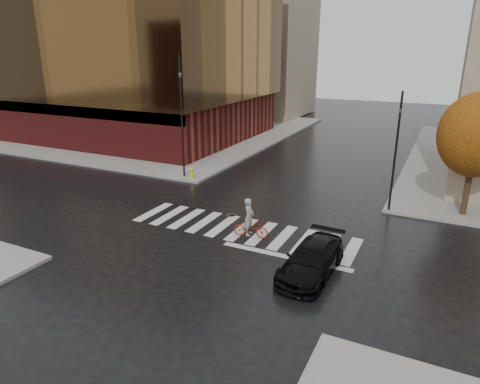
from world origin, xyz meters
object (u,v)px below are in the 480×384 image
(cyclist, at_px, (250,224))
(fire_hydrant, at_px, (192,173))
(sedan, at_px, (312,260))
(traffic_light_nw, at_px, (181,108))
(traffic_light_ne, at_px, (396,146))

(cyclist, height_order, fire_hydrant, cyclist)
(sedan, distance_m, traffic_light_nw, 15.66)
(cyclist, relative_size, traffic_light_ne, 0.30)
(traffic_light_ne, bearing_deg, fire_hydrant, 4.09)
(traffic_light_nw, bearing_deg, cyclist, 71.12)
(traffic_light_nw, height_order, fire_hydrant, traffic_light_nw)
(sedan, bearing_deg, traffic_light_ne, 79.99)
(traffic_light_ne, distance_m, fire_hydrant, 13.50)
(cyclist, distance_m, traffic_light_nw, 11.58)
(traffic_light_ne, height_order, fire_hydrant, traffic_light_ne)
(cyclist, distance_m, fire_hydrant, 10.08)
(cyclist, xyz_separation_m, traffic_light_nw, (-8.30, 6.88, 4.23))
(traffic_light_nw, bearing_deg, fire_hydrant, 95.15)
(cyclist, bearing_deg, fire_hydrant, 40.63)
(traffic_light_ne, xyz_separation_m, fire_hydrant, (-13.11, 0.26, -3.19))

